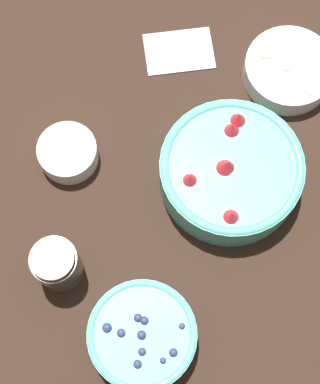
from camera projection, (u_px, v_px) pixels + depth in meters
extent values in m
plane|color=black|center=(185.00, 179.00, 1.15)|extent=(4.00, 4.00, 0.00)
cylinder|color=#56B7A8|center=(230.00, 173.00, 1.11)|extent=(0.25, 0.25, 0.07)
torus|color=#56B7A8|center=(232.00, 166.00, 1.08)|extent=(0.25, 0.25, 0.02)
cylinder|color=red|center=(231.00, 169.00, 1.09)|extent=(0.20, 0.20, 0.02)
cone|color=red|center=(228.00, 165.00, 1.07)|extent=(0.03, 0.03, 0.03)
cone|color=red|center=(190.00, 179.00, 1.06)|extent=(0.03, 0.03, 0.02)
cone|color=red|center=(231.00, 216.00, 1.04)|extent=(0.04, 0.04, 0.02)
cone|color=red|center=(225.00, 166.00, 1.07)|extent=(0.04, 0.04, 0.03)
cone|color=red|center=(232.00, 129.00, 1.09)|extent=(0.03, 0.03, 0.03)
cone|color=red|center=(238.00, 118.00, 1.09)|extent=(0.04, 0.04, 0.03)
cylinder|color=#56B7A8|center=(142.00, 336.00, 1.03)|extent=(0.18, 0.18, 0.05)
torus|color=#56B7A8|center=(142.00, 335.00, 1.01)|extent=(0.18, 0.18, 0.01)
cylinder|color=navy|center=(142.00, 335.00, 1.02)|extent=(0.14, 0.14, 0.02)
sphere|color=navy|center=(107.00, 328.00, 1.01)|extent=(0.02, 0.02, 0.02)
sphere|color=navy|center=(142.00, 335.00, 1.01)|extent=(0.01, 0.01, 0.01)
sphere|color=navy|center=(121.00, 333.00, 1.01)|extent=(0.01, 0.01, 0.01)
sphere|color=navy|center=(182.00, 326.00, 1.01)|extent=(0.01, 0.01, 0.01)
sphere|color=navy|center=(138.00, 318.00, 1.02)|extent=(0.01, 0.01, 0.01)
sphere|color=navy|center=(163.00, 361.00, 1.00)|extent=(0.01, 0.01, 0.01)
sphere|color=navy|center=(138.00, 364.00, 0.99)|extent=(0.01, 0.01, 0.01)
sphere|color=navy|center=(142.00, 352.00, 1.00)|extent=(0.01, 0.01, 0.01)
sphere|color=navy|center=(173.00, 352.00, 1.00)|extent=(0.01, 0.01, 0.01)
sphere|color=navy|center=(144.00, 320.00, 1.01)|extent=(0.01, 0.01, 0.01)
cylinder|color=white|center=(288.00, 71.00, 1.19)|extent=(0.17, 0.17, 0.04)
torus|color=white|center=(290.00, 66.00, 1.17)|extent=(0.17, 0.17, 0.01)
cylinder|color=beige|center=(290.00, 67.00, 1.18)|extent=(0.13, 0.13, 0.01)
cylinder|color=beige|center=(286.00, 64.00, 1.17)|extent=(0.03, 0.03, 0.01)
cylinder|color=beige|center=(265.00, 51.00, 1.18)|extent=(0.03, 0.03, 0.01)
cylinder|color=beige|center=(271.00, 79.00, 1.16)|extent=(0.03, 0.03, 0.00)
cylinder|color=beige|center=(311.00, 89.00, 1.15)|extent=(0.03, 0.03, 0.01)
cylinder|color=beige|center=(284.00, 43.00, 1.18)|extent=(0.03, 0.03, 0.00)
cylinder|color=beige|center=(271.00, 70.00, 1.17)|extent=(0.03, 0.03, 0.00)
cylinder|color=white|center=(68.00, 153.00, 1.14)|extent=(0.11, 0.11, 0.04)
torus|color=white|center=(67.00, 149.00, 1.12)|extent=(0.11, 0.11, 0.01)
cylinder|color=white|center=(67.00, 150.00, 1.13)|extent=(0.08, 0.08, 0.01)
ellipsoid|color=white|center=(67.00, 149.00, 1.12)|extent=(0.05, 0.05, 0.02)
cylinder|color=#4C3D33|center=(57.00, 265.00, 1.05)|extent=(0.08, 0.08, 0.09)
cylinder|color=#512D1E|center=(58.00, 266.00, 1.06)|extent=(0.06, 0.06, 0.07)
cylinder|color=#4C3D33|center=(52.00, 258.00, 1.00)|extent=(0.07, 0.07, 0.01)
cube|color=#B2BCC6|center=(179.00, 51.00, 1.22)|extent=(0.15, 0.13, 0.01)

